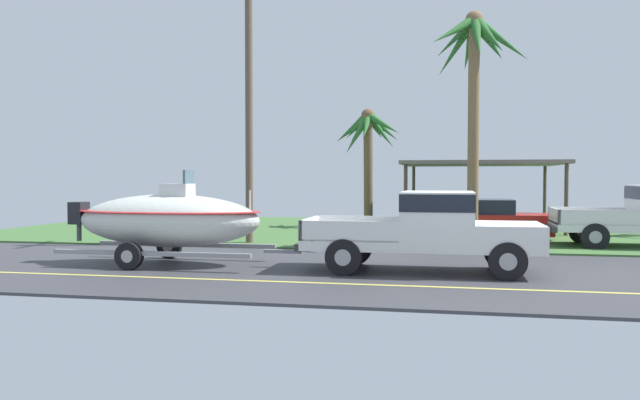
% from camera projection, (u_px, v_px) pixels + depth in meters
% --- Properties ---
extents(ground, '(36.00, 22.00, 0.11)m').
position_uv_depth(ground, '(460.00, 239.00, 22.29)').
color(ground, '#38383D').
extents(pickup_truck_towing, '(5.48, 2.06, 1.82)m').
position_uv_depth(pickup_truck_towing, '(436.00, 227.00, 14.40)').
color(pickup_truck_towing, silver).
rests_on(pickup_truck_towing, ground).
extents(boat_on_trailer, '(5.96, 2.39, 2.31)m').
position_uv_depth(boat_on_trailer, '(168.00, 220.00, 15.69)').
color(boat_on_trailer, gray).
rests_on(boat_on_trailer, ground).
extents(parked_sedan_near, '(4.61, 1.94, 1.38)m').
position_uv_depth(parked_sedan_near, '(480.00, 220.00, 22.24)').
color(parked_sedan_near, '#B21E19').
rests_on(parked_sedan_near, ground).
extents(carport_awning, '(6.22, 5.84, 2.78)m').
position_uv_depth(carport_awning, '(481.00, 165.00, 26.00)').
color(carport_awning, '#4C4238').
rests_on(carport_awning, ground).
extents(palm_tree_near_right, '(3.07, 3.18, 7.17)m').
position_uv_depth(palm_tree_near_right, '(475.00, 64.00, 19.25)').
color(palm_tree_near_right, brown).
rests_on(palm_tree_near_right, ground).
extents(palm_tree_mid, '(3.21, 2.87, 5.05)m').
position_uv_depth(palm_tree_mid, '(368.00, 137.00, 26.89)').
color(palm_tree_mid, brown).
rests_on(palm_tree_mid, ground).
extents(utility_pole, '(0.24, 1.80, 8.87)m').
position_uv_depth(utility_pole, '(249.00, 100.00, 20.32)').
color(utility_pole, brown).
rests_on(utility_pole, ground).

